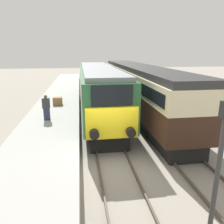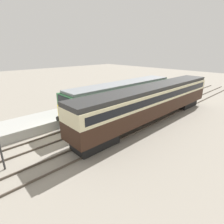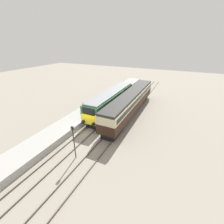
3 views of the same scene
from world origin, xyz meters
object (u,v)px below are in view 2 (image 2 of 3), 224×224
at_px(passenger_carriage, 153,100).
at_px(person_on_platform, 80,101).
at_px(luggage_crate, 107,99).
at_px(locomotive, 123,97).

relative_size(passenger_carriage, person_on_platform, 12.51).
relative_size(passenger_carriage, luggage_crate, 28.06).
xyz_separation_m(locomotive, luggage_crate, (-3.22, 0.36, -0.97)).
distance_m(passenger_carriage, luggage_crate, 6.74).
bearing_deg(passenger_carriage, luggage_crate, -175.58).
bearing_deg(person_on_platform, luggage_crate, 85.82).
bearing_deg(luggage_crate, passenger_carriage, 4.42).
xyz_separation_m(person_on_platform, luggage_crate, (0.29, 3.92, -0.47)).
distance_m(locomotive, person_on_platform, 5.02).
xyz_separation_m(locomotive, passenger_carriage, (3.40, 0.87, 0.20)).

